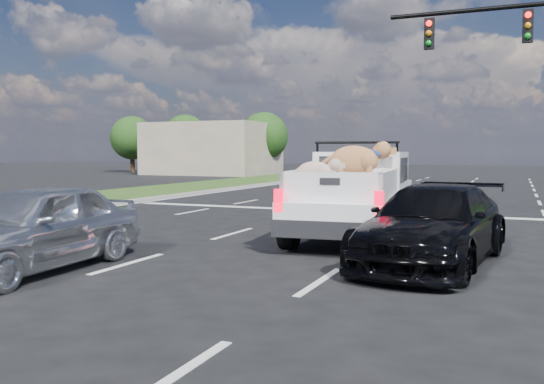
# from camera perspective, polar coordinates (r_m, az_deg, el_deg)

# --- Properties ---
(ground) EXTENTS (160.00, 160.00, 0.00)m
(ground) POSITION_cam_1_polar(r_m,az_deg,el_deg) (9.43, -5.48, -7.91)
(ground) COLOR black
(ground) RESTS_ON ground
(road_markings) EXTENTS (17.75, 60.00, 0.01)m
(road_markings) POSITION_cam_1_polar(r_m,az_deg,el_deg) (15.44, 6.27, -3.23)
(road_markings) COLOR silver
(road_markings) RESTS_ON ground
(grass_median_left) EXTENTS (5.00, 60.00, 0.10)m
(grass_median_left) POSITION_cam_1_polar(r_m,az_deg,el_deg) (21.36, -25.27, -1.47)
(grass_median_left) COLOR #213D12
(grass_median_left) RESTS_ON ground
(curb_left) EXTENTS (0.15, 60.00, 0.14)m
(curb_left) POSITION_cam_1_polar(r_m,az_deg,el_deg) (19.60, -20.50, -1.74)
(curb_left) COLOR #A19993
(curb_left) RESTS_ON ground
(building_left) EXTENTS (10.00, 8.00, 4.40)m
(building_left) POSITION_cam_1_polar(r_m,az_deg,el_deg) (50.41, -5.89, 4.27)
(building_left) COLOR #BDAA90
(building_left) RESTS_ON ground
(tree_far_a) EXTENTS (4.20, 4.20, 5.40)m
(tree_far_a) POSITION_cam_1_polar(r_m,az_deg,el_deg) (57.55, -13.69, 5.23)
(tree_far_a) COLOR #332114
(tree_far_a) RESTS_ON ground
(tree_far_b) EXTENTS (4.20, 4.20, 5.40)m
(tree_far_b) POSITION_cam_1_polar(r_m,az_deg,el_deg) (54.18, -8.58, 5.38)
(tree_far_b) COLOR #332114
(tree_far_b) RESTS_ON ground
(tree_far_c) EXTENTS (4.20, 4.20, 5.40)m
(tree_far_c) POSITION_cam_1_polar(r_m,az_deg,el_deg) (50.44, -0.79, 5.53)
(tree_far_c) COLOR #332114
(tree_far_c) RESTS_ON ground
(pickup_truck) EXTENTS (2.65, 6.01, 2.19)m
(pickup_truck) POSITION_cam_1_polar(r_m,az_deg,el_deg) (13.51, 8.28, 0.08)
(pickup_truck) COLOR black
(pickup_truck) RESTS_ON ground
(silver_sedan) EXTENTS (1.90, 4.30, 1.44)m
(silver_sedan) POSITION_cam_1_polar(r_m,az_deg,el_deg) (10.20, -22.63, -3.20)
(silver_sedan) COLOR silver
(silver_sedan) RESTS_ON ground
(black_coupe) EXTENTS (2.48, 4.91, 1.37)m
(black_coupe) POSITION_cam_1_polar(r_m,az_deg,el_deg) (10.34, 15.68, -3.15)
(black_coupe) COLOR black
(black_coupe) RESTS_ON ground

